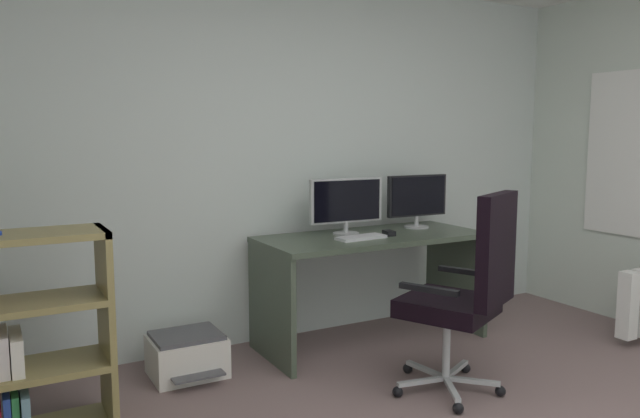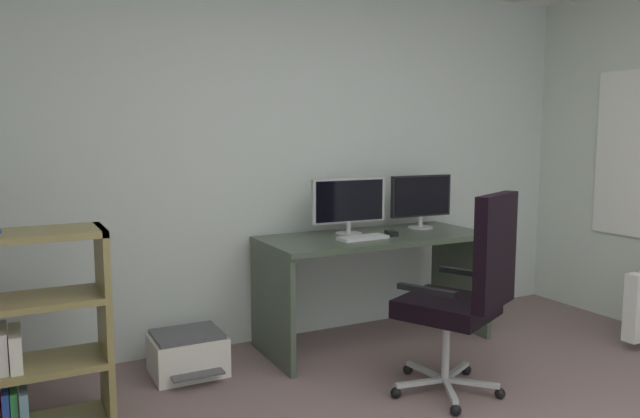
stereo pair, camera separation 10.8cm
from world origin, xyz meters
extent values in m
cube|color=silver|center=(0.00, 2.60, 1.26)|extent=(4.81, 0.10, 2.51)
cube|color=#43503F|center=(0.44, 2.14, 0.74)|extent=(1.56, 0.68, 0.04)
cube|color=#43503F|center=(-0.32, 2.14, 0.36)|extent=(0.04, 0.65, 0.72)
cube|color=#43503F|center=(1.20, 2.14, 0.36)|extent=(0.04, 0.65, 0.72)
cylinder|color=#B2B5B7|center=(0.29, 2.24, 0.76)|extent=(0.18, 0.18, 0.01)
cylinder|color=#B2B5B7|center=(0.29, 2.24, 0.81)|extent=(0.03, 0.03, 0.08)
cube|color=#B7BABC|center=(0.29, 2.24, 0.99)|extent=(0.55, 0.06, 0.30)
cube|color=black|center=(0.29, 2.22, 0.99)|extent=(0.51, 0.03, 0.28)
cylinder|color=#B2B5B7|center=(0.90, 2.24, 0.76)|extent=(0.18, 0.18, 0.01)
cylinder|color=#B2B5B7|center=(0.90, 2.24, 0.81)|extent=(0.03, 0.03, 0.09)
cube|color=black|center=(0.90, 2.24, 0.99)|extent=(0.49, 0.05, 0.30)
cube|color=black|center=(0.90, 2.22, 0.99)|extent=(0.46, 0.02, 0.27)
cube|color=silver|center=(0.28, 2.03, 0.77)|extent=(0.35, 0.15, 0.02)
cube|color=black|center=(0.52, 2.06, 0.77)|extent=(0.08, 0.11, 0.03)
cube|color=#B7BABC|center=(0.50, 1.33, 0.07)|extent=(0.28, 0.16, 0.02)
sphere|color=black|center=(0.63, 1.39, 0.03)|extent=(0.06, 0.06, 0.06)
cube|color=#B7BABC|center=(0.34, 1.41, 0.07)|extent=(0.07, 0.30, 0.02)
sphere|color=black|center=(0.32, 1.56, 0.03)|extent=(0.06, 0.06, 0.06)
cube|color=#B7BABC|center=(0.21, 1.29, 0.07)|extent=(0.30, 0.08, 0.02)
sphere|color=black|center=(0.07, 1.31, 0.03)|extent=(0.06, 0.06, 0.06)
cube|color=#B7BABC|center=(0.29, 1.13, 0.07)|extent=(0.17, 0.28, 0.02)
sphere|color=black|center=(0.22, 1.00, 0.03)|extent=(0.06, 0.06, 0.06)
cube|color=#B7BABC|center=(0.47, 1.15, 0.07)|extent=(0.23, 0.24, 0.02)
sphere|color=black|center=(0.57, 1.05, 0.03)|extent=(0.06, 0.06, 0.06)
cylinder|color=#B7BABC|center=(0.36, 1.26, 0.25)|extent=(0.04, 0.04, 0.37)
cube|color=black|center=(0.36, 1.26, 0.49)|extent=(0.62, 0.63, 0.10)
cube|color=black|center=(0.48, 1.02, 0.84)|extent=(0.41, 0.25, 0.60)
cube|color=black|center=(0.14, 1.15, 0.64)|extent=(0.18, 0.31, 0.03)
cube|color=black|center=(0.59, 1.37, 0.64)|extent=(0.18, 0.31, 0.03)
cube|color=olive|center=(-1.37, 1.79, 0.50)|extent=(0.03, 0.35, 0.99)
cube|color=olive|center=(-1.77, 1.79, 0.98)|extent=(0.81, 0.35, 0.03)
cube|color=olive|center=(-1.77, 1.79, 0.34)|extent=(0.75, 0.35, 0.03)
cube|color=olive|center=(-1.77, 1.79, 0.66)|extent=(0.75, 0.35, 0.03)
cube|color=#27449E|center=(-1.84, 1.78, 0.15)|extent=(0.03, 0.28, 0.24)
cube|color=#328C48|center=(-1.80, 1.78, 0.15)|extent=(0.03, 0.26, 0.23)
cube|color=#6B95A6|center=(-1.76, 1.78, 0.15)|extent=(0.04, 0.32, 0.23)
cube|color=silver|center=(-1.84, 1.78, 0.45)|extent=(0.05, 0.26, 0.20)
cube|color=silver|center=(-1.78, 1.78, 0.44)|extent=(0.05, 0.28, 0.18)
cube|color=white|center=(-0.86, 2.18, 0.12)|extent=(0.43, 0.36, 0.23)
cube|color=#4C4C51|center=(-0.86, 2.18, 0.25)|extent=(0.39, 0.33, 0.02)
cube|color=#4C4C51|center=(-0.86, 1.96, 0.07)|extent=(0.30, 0.10, 0.01)
cube|color=white|center=(1.90, 1.21, 0.29)|extent=(0.10, 0.10, 0.46)
camera|label=1|loc=(-1.87, -1.30, 1.45)|focal=34.32mm
camera|label=2|loc=(-1.77, -1.35, 1.45)|focal=34.32mm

